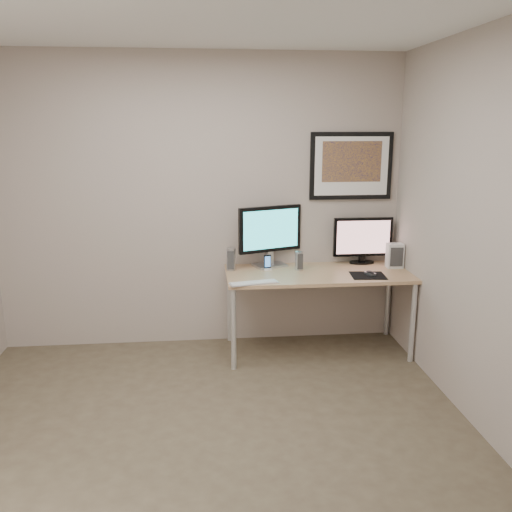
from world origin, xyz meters
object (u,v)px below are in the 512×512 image
Objects in this scene: monitor_large at (270,233)px; speaker_left at (231,259)px; monitor_tv at (363,239)px; phone_dock at (267,262)px; speaker_right at (299,261)px; fan_unit at (395,256)px; desk at (318,279)px; framed_art at (351,166)px; keyboard at (254,283)px.

monitor_large is 2.92× the size of speaker_left.
monitor_tv is 3.96× the size of phone_dock.
monitor_tv reaches higher than speaker_left.
monitor_tv reaches higher than speaker_right.
fan_unit is (1.15, -0.03, 0.04)m from phone_dock.
fan_unit is at bearing -11.91° from phone_dock.
monitor_tv reaches higher than desk.
desk is at bearing -170.28° from fan_unit.
monitor_large is at bearing -178.53° from monitor_tv.
framed_art is (0.35, 0.33, 0.96)m from desk.
speaker_right is 1.20× the size of phone_dock.
desk is 1.07m from framed_art.
desk is 0.47m from phone_dock.
fan_unit is (0.25, -0.17, -0.12)m from monitor_tv.
monitor_tv is at bearing -28.88° from framed_art.
speaker_left is (-0.75, 0.15, 0.17)m from desk.
fan_unit is at bearing -32.56° from framed_art.
phone_dock is (-0.28, 0.03, -0.01)m from speaker_right.
speaker_left is at bearing 168.87° from desk.
keyboard is at bearing -154.14° from desk.
framed_art is 3.44× the size of fan_unit.
framed_art is at bearing 150.97° from monitor_tv.
monitor_tv is at bearing -1.54° from phone_dock.
speaker_left reaches higher than desk.
phone_dock is (0.32, -0.02, -0.03)m from speaker_left.
speaker_left is (-1.10, -0.18, -0.79)m from framed_art.
framed_art is at bearing 21.68° from keyboard.
speaker_right is at bearing 147.30° from desk.
framed_art is at bearing 17.04° from speaker_left.
phone_dock is at bearing -165.05° from framed_art.
monitor_large reaches higher than speaker_right.
keyboard is at bearing -148.94° from speaker_right.
monitor_tv is 0.92m from phone_dock.
speaker_left is at bearing 165.08° from speaker_right.
keyboard is at bearing -130.64° from monitor_large.
monitor_tv is 1.23m from speaker_left.
speaker_left is 0.91× the size of fan_unit.
framed_art reaches higher than keyboard.
desk is 0.75m from fan_unit.
phone_dock is (-0.78, -0.21, -0.82)m from framed_art.
speaker_left reaches higher than keyboard.
speaker_right is at bearing -155.09° from framed_art.
monitor_large is 0.42m from speaker_left.
monitor_large is at bearing -173.08° from framed_art.
desk is 0.78m from speaker_left.
framed_art is 0.68m from monitor_tv.
desk is 8.04× the size of speaker_left.
fan_unit is (0.87, -0.00, 0.03)m from speaker_right.
desk is 7.33× the size of fan_unit.
desk is 2.92× the size of monitor_tv.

